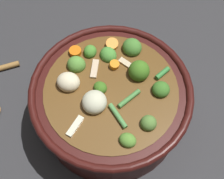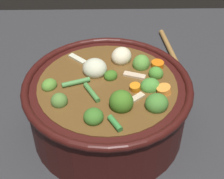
% 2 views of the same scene
% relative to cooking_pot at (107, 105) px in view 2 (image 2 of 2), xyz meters
% --- Properties ---
extents(ground_plane, '(1.10, 1.10, 0.00)m').
position_rel_cooking_pot_xyz_m(ground_plane, '(0.00, 0.00, -0.07)').
color(ground_plane, '#2D2D30').
extents(cooking_pot, '(0.32, 0.32, 0.16)m').
position_rel_cooking_pot_xyz_m(cooking_pot, '(0.00, 0.00, 0.00)').
color(cooking_pot, '#38110F').
rests_on(cooking_pot, ground_plane).
extents(wooden_spoon, '(0.19, 0.16, 0.02)m').
position_rel_cooking_pot_xyz_m(wooden_spoon, '(0.29, -0.11, -0.06)').
color(wooden_spoon, olive).
rests_on(wooden_spoon, ground_plane).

